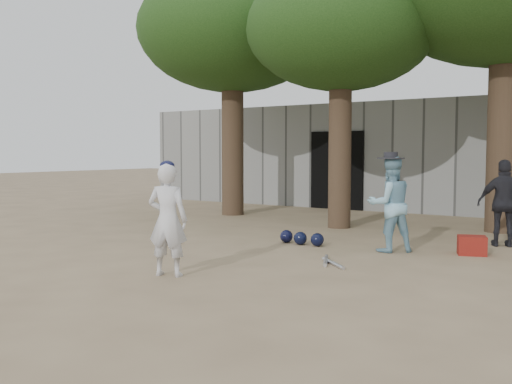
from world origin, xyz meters
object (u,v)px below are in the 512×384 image
Objects in this scene: red_bag at (472,245)px; spectator_blue at (390,204)px; boy_player at (168,220)px; spectator_dark at (505,203)px.

spectator_blue is at bearing -159.91° from red_bag.
boy_player is at bearing 19.12° from spectator_blue.
boy_player is 3.78m from spectator_blue.
spectator_blue reaches higher than red_bag.
boy_player is at bearing -127.74° from red_bag.
boy_player is 3.50× the size of red_bag.
spectator_dark reaches higher than red_bag.
spectator_blue is (1.74, 3.35, 0.04)m from boy_player.
boy_player is 0.99× the size of spectator_dark.
spectator_dark is (1.44, 1.58, -0.03)m from spectator_blue.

